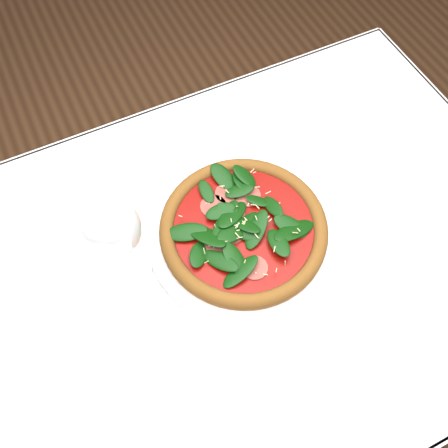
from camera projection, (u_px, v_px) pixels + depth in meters
name	position (u px, v px, depth m)	size (l,w,h in m)	color
ground	(226.00, 367.00, 1.54)	(6.00, 6.00, 0.00)	brown
dining_table	(227.00, 288.00, 0.97)	(1.21, 0.81, 0.75)	white
plate	(243.00, 233.00, 0.91)	(0.35, 0.35, 0.02)	silver
pizza	(244.00, 227.00, 0.89)	(0.33, 0.33, 0.04)	#9E5F26
wine_glass	(110.00, 229.00, 0.74)	(0.09, 0.09, 0.23)	white
saucer_far	(353.00, 136.00, 1.02)	(0.12, 0.12, 0.01)	silver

